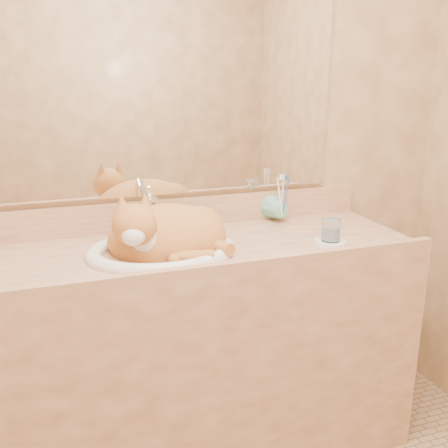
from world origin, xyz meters
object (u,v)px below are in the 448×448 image
object	(u,v)px
water_glass	(331,230)
soap_dispenser	(210,214)
vanity_counter	(198,352)
sink_basin	(161,231)
cat	(164,231)
toothbrush_cup	(282,212)

from	to	relation	value
water_glass	soap_dispenser	bearing A→B (deg)	148.62
vanity_counter	sink_basin	distance (m)	0.52
cat	soap_dispenser	xyz separation A→B (m)	(0.21, 0.12, 0.01)
water_glass	cat	bearing A→B (deg)	169.03
vanity_counter	soap_dispenser	xyz separation A→B (m)	(0.09, 0.12, 0.51)
cat	soap_dispenser	bearing A→B (deg)	35.74
cat	toothbrush_cup	xyz separation A→B (m)	(0.53, 0.18, -0.02)
vanity_counter	soap_dispenser	distance (m)	0.53
cat	water_glass	bearing A→B (deg)	-5.67
cat	toothbrush_cup	distance (m)	0.56
vanity_counter	sink_basin	bearing A→B (deg)	-171.06
vanity_counter	soap_dispenser	size ratio (longest dim) A/B	9.55
vanity_counter	soap_dispenser	bearing A→B (deg)	51.48
vanity_counter	sink_basin	size ratio (longest dim) A/B	3.15
vanity_counter	water_glass	xyz separation A→B (m)	(0.48, -0.12, 0.48)
sink_basin	water_glass	bearing A→B (deg)	-18.44
toothbrush_cup	vanity_counter	bearing A→B (deg)	-158.02
sink_basin	cat	world-z (taller)	cat
sink_basin	water_glass	size ratio (longest dim) A/B	6.28
cat	water_glass	world-z (taller)	cat
cat	toothbrush_cup	world-z (taller)	cat
sink_basin	toothbrush_cup	size ratio (longest dim) A/B	4.81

